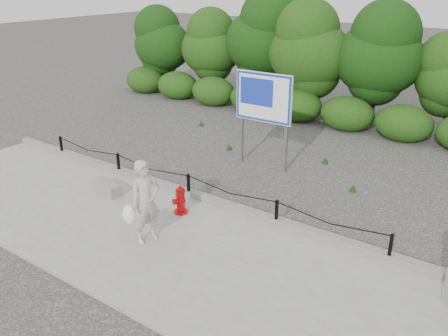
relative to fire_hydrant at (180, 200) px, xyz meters
The scene contains 9 objects.
ground 0.98m from the fire_hydrant, 117.24° to the left, with size 90.00×90.00×0.00m, color #2D2B28.
sidewalk 1.32m from the fire_hydrant, 108.78° to the right, with size 14.00×4.00×0.08m, color gray.
curb 0.97m from the fire_hydrant, 115.84° to the left, with size 14.00×0.22×0.14m, color slate.
chain_barrier 0.90m from the fire_hydrant, 117.24° to the left, with size 10.06×0.06×0.60m.
treeline 9.97m from the fire_hydrant, 87.59° to the left, with size 20.23×3.90×5.05m.
fire_hydrant is the anchor object (origin of this frame).
pedestrian 1.45m from the fire_hydrant, 81.40° to the right, with size 0.80×0.73×1.78m.
concrete_block 2.26m from the fire_hydrant, behind, with size 0.91×0.32×0.29m, color gray.
advertising_sign 4.00m from the fire_hydrant, 90.56° to the left, with size 1.73×0.19×2.76m.
Camera 1 is at (6.90, -8.23, 5.28)m, focal length 38.00 mm.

